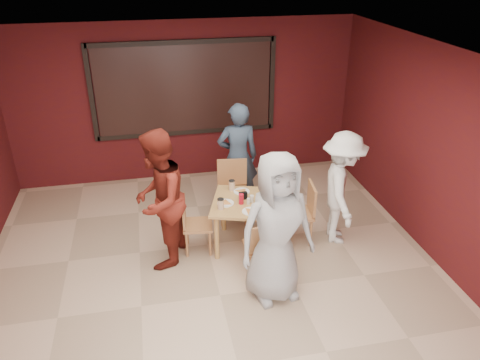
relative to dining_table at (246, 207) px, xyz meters
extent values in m
plane|color=tan|center=(-0.55, -1.01, -0.63)|extent=(7.00, 7.00, 0.00)
cube|color=black|center=(-0.55, 2.44, 1.02)|extent=(3.00, 0.02, 1.50)
cube|color=tan|center=(0.00, 0.00, 0.06)|extent=(1.14, 1.14, 0.04)
cylinder|color=tan|center=(-0.24, 0.46, -0.29)|extent=(0.07, 0.07, 0.68)
cylinder|color=tan|center=(0.46, 0.24, -0.29)|extent=(0.07, 0.07, 0.68)
cylinder|color=tan|center=(-0.45, -0.24, -0.29)|extent=(0.07, 0.07, 0.68)
cylinder|color=tan|center=(0.24, -0.45, -0.29)|extent=(0.07, 0.07, 0.68)
cylinder|color=white|center=(0.00, -0.29, 0.09)|extent=(0.23, 0.23, 0.01)
cone|color=#EBC052|center=(0.00, -0.29, 0.10)|extent=(0.21, 0.21, 0.02)
cylinder|color=#F9F0C6|center=(0.13, -0.37, 0.15)|extent=(0.09, 0.09, 0.14)
cylinder|color=black|center=(0.13, -0.37, 0.23)|extent=(0.09, 0.09, 0.01)
cylinder|color=white|center=(0.00, 0.29, 0.09)|extent=(0.23, 0.23, 0.01)
cone|color=#EBC052|center=(0.00, 0.29, 0.10)|extent=(0.21, 0.21, 0.02)
cylinder|color=#F9F0C6|center=(-0.12, 0.37, 0.15)|extent=(0.09, 0.09, 0.14)
cylinder|color=black|center=(-0.12, 0.37, 0.23)|extent=(0.09, 0.09, 0.01)
cylinder|color=white|center=(-0.29, 0.00, 0.09)|extent=(0.23, 0.23, 0.01)
cone|color=#EBC052|center=(-0.29, 0.00, 0.10)|extent=(0.21, 0.21, 0.02)
cylinder|color=#F9F0C6|center=(-0.37, -0.12, 0.15)|extent=(0.09, 0.09, 0.14)
cylinder|color=black|center=(-0.37, -0.12, 0.23)|extent=(0.09, 0.09, 0.01)
cylinder|color=white|center=(0.29, 0.00, 0.09)|extent=(0.23, 0.23, 0.01)
cone|color=#EBC052|center=(0.29, 0.00, 0.10)|extent=(0.21, 0.21, 0.02)
cylinder|color=#F9F0C6|center=(0.37, 0.13, 0.15)|extent=(0.09, 0.09, 0.14)
cylinder|color=black|center=(0.37, 0.13, 0.23)|extent=(0.09, 0.09, 0.01)
cylinder|color=silver|center=(0.08, -0.03, 0.13)|extent=(0.06, 0.06, 0.10)
cylinder|color=silver|center=(0.02, -0.08, 0.13)|extent=(0.05, 0.05, 0.08)
cylinder|color=#B00C20|center=(-0.08, -0.05, 0.16)|extent=(0.07, 0.07, 0.15)
cube|color=black|center=(-0.02, 0.08, 0.13)|extent=(0.12, 0.07, 0.10)
cube|color=#AF6744|center=(0.05, -0.64, -0.23)|extent=(0.40, 0.40, 0.04)
cylinder|color=#AF6744|center=(0.20, -0.48, -0.44)|extent=(0.03, 0.03, 0.38)
cylinder|color=#AF6744|center=(-0.11, -0.49, -0.44)|extent=(0.03, 0.03, 0.38)
cylinder|color=#AF6744|center=(0.21, -0.79, -0.44)|extent=(0.03, 0.03, 0.38)
cylinder|color=#AF6744|center=(-0.10, -0.80, -0.44)|extent=(0.03, 0.03, 0.38)
cube|color=#AF6744|center=(0.05, -0.82, -0.01)|extent=(0.39, 0.04, 0.37)
cube|color=#AF6744|center=(-0.04, 0.72, -0.16)|extent=(0.51, 0.51, 0.04)
cylinder|color=#AF6744|center=(-0.24, 0.56, -0.41)|extent=(0.04, 0.04, 0.45)
cylinder|color=#AF6744|center=(0.12, 0.52, -0.41)|extent=(0.04, 0.04, 0.45)
cylinder|color=#AF6744|center=(-0.20, 0.93, -0.41)|extent=(0.04, 0.04, 0.45)
cylinder|color=#AF6744|center=(0.17, 0.88, -0.41)|extent=(0.04, 0.04, 0.45)
cube|color=#AF6744|center=(-0.02, 0.93, 0.10)|extent=(0.46, 0.09, 0.43)
cube|color=#AF6744|center=(-0.68, 0.02, -0.23)|extent=(0.44, 0.44, 0.04)
cylinder|color=#AF6744|center=(-0.54, -0.16, -0.44)|extent=(0.03, 0.03, 0.39)
cylinder|color=#AF6744|center=(-0.50, 0.16, -0.44)|extent=(0.03, 0.03, 0.39)
cylinder|color=#AF6744|center=(-0.85, -0.12, -0.44)|extent=(0.03, 0.03, 0.39)
cylinder|color=#AF6744|center=(-0.82, 0.20, -0.44)|extent=(0.03, 0.03, 0.39)
cube|color=#AF6744|center=(-0.85, 0.04, 0.00)|extent=(0.08, 0.40, 0.38)
cube|color=#AF6744|center=(0.75, -0.02, -0.19)|extent=(0.48, 0.48, 0.04)
cylinder|color=#AF6744|center=(0.60, 0.17, -0.42)|extent=(0.04, 0.04, 0.42)
cylinder|color=#AF6744|center=(0.56, -0.17, -0.42)|extent=(0.04, 0.04, 0.42)
cylinder|color=#AF6744|center=(0.95, 0.13, -0.42)|extent=(0.04, 0.04, 0.42)
cylinder|color=#AF6744|center=(0.90, -0.22, -0.42)|extent=(0.04, 0.04, 0.42)
cube|color=#AF6744|center=(0.94, -0.05, 0.05)|extent=(0.09, 0.43, 0.41)
imported|color=#9E9E9E|center=(0.12, -1.10, 0.32)|extent=(1.02, 0.76, 1.90)
imported|color=#324359|center=(0.11, 1.11, 0.25)|extent=(0.66, 0.44, 1.77)
imported|color=maroon|center=(-1.18, -0.12, 0.31)|extent=(0.98, 1.10, 1.88)
imported|color=white|center=(1.35, -0.11, 0.20)|extent=(0.86, 1.19, 1.66)
camera|label=1|loc=(-1.23, -5.48, 3.26)|focal=35.00mm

